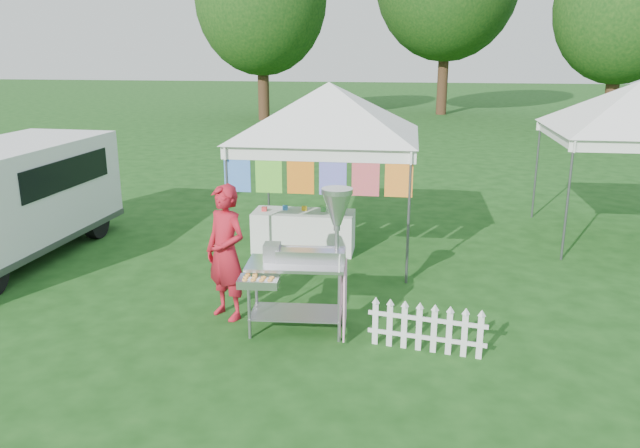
# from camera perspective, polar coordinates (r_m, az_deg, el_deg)

# --- Properties ---
(ground) EXTENTS (120.00, 120.00, 0.00)m
(ground) POSITION_cam_1_polar(r_m,az_deg,el_deg) (8.14, -2.51, -10.13)
(ground) COLOR #153F12
(ground) RESTS_ON ground
(canopy_main) EXTENTS (4.24, 4.24, 3.45)m
(canopy_main) POSITION_cam_1_polar(r_m,az_deg,el_deg) (10.78, 0.83, 12.79)
(canopy_main) COLOR #59595E
(canopy_main) RESTS_ON ground
(tree_right) EXTENTS (5.60, 5.60, 8.42)m
(tree_right) POSITION_cam_1_polar(r_m,az_deg,el_deg) (30.47, 25.93, 17.42)
(tree_right) COLOR #331C12
(tree_right) RESTS_ON ground
(donut_cart) EXTENTS (1.36, 1.01, 1.90)m
(donut_cart) POSITION_cam_1_polar(r_m,az_deg,el_deg) (7.81, -0.78, -2.40)
(donut_cart) COLOR gray
(donut_cart) RESTS_ON ground
(vendor) EXTENTS (0.81, 0.73, 1.85)m
(vendor) POSITION_cam_1_polar(r_m,az_deg,el_deg) (8.43, -8.60, -2.59)
(vendor) COLOR #AD1525
(vendor) RESTS_ON ground
(cargo_van) EXTENTS (2.11, 4.82, 1.97)m
(cargo_van) POSITION_cam_1_polar(r_m,az_deg,el_deg) (11.95, -26.82, 2.05)
(cargo_van) COLOR silver
(cargo_van) RESTS_ON ground
(picket_fence) EXTENTS (1.42, 0.26, 0.56)m
(picket_fence) POSITION_cam_1_polar(r_m,az_deg,el_deg) (7.72, 9.70, -9.49)
(picket_fence) COLOR silver
(picket_fence) RESTS_ON ground
(display_table) EXTENTS (1.80, 0.70, 0.73)m
(display_table) POSITION_cam_1_polar(r_m,az_deg,el_deg) (11.23, -1.51, -0.68)
(display_table) COLOR white
(display_table) RESTS_ON ground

